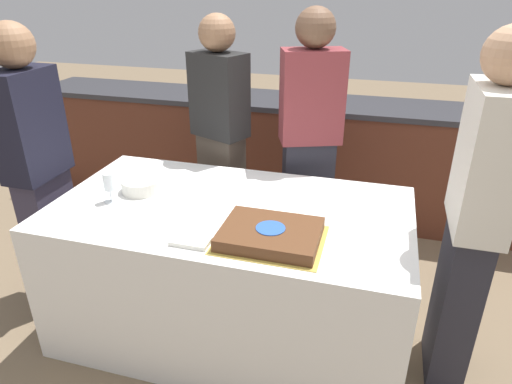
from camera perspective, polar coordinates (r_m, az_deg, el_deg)
ground_plane at (r=2.70m, az=-2.88°, el=-16.37°), size 14.00×14.00×0.00m
back_counter at (r=3.76m, az=4.53°, el=4.65°), size 4.40×0.58×0.92m
dining_table at (r=2.46m, az=-3.07°, el=-9.77°), size 1.77×0.97×0.76m
cake at (r=1.97m, az=1.82°, el=-5.33°), size 0.46×0.37×0.06m
plate_stack at (r=2.48m, az=-14.13°, el=0.84°), size 0.21×0.21×0.07m
wine_glass at (r=2.38m, az=-17.92°, el=1.05°), size 0.07×0.07×0.15m
side_plate_near_cake at (r=2.27m, az=3.50°, el=-1.67°), size 0.22×0.22×0.00m
utensil_pile at (r=1.98m, az=-8.22°, el=-6.18°), size 0.17×0.09×0.02m
person_cutting_cake at (r=2.79m, az=6.69°, el=5.96°), size 0.40×0.31×1.65m
person_seated_left at (r=2.76m, az=-25.59°, el=2.85°), size 0.23×0.35×1.61m
person_seated_right at (r=2.16m, az=25.64°, el=-3.05°), size 0.22×0.40×1.65m
person_standing_back at (r=2.93m, az=-4.44°, el=6.54°), size 0.39×0.32×1.61m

